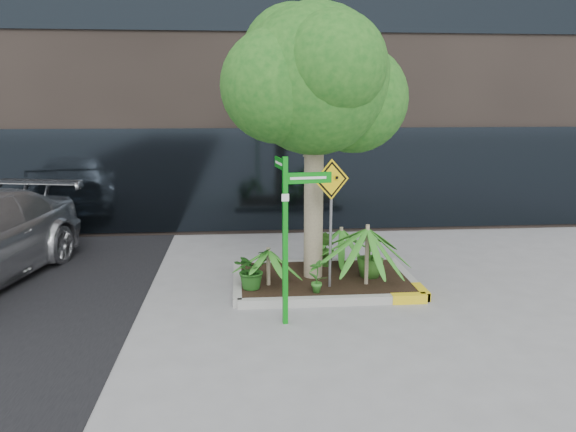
{
  "coord_description": "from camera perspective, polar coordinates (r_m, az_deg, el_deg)",
  "views": [
    {
      "loc": [
        -1.34,
        -9.61,
        3.37
      ],
      "look_at": [
        -0.47,
        0.2,
        1.34
      ],
      "focal_mm": 35.0,
      "sensor_mm": 36.0,
      "label": 1
    }
  ],
  "objects": [
    {
      "name": "planter",
      "position": [
        10.53,
        3.8,
        -6.46
      ],
      "size": [
        3.35,
        2.36,
        0.15
      ],
      "color": "#9E9E99",
      "rests_on": "ground"
    },
    {
      "name": "shrub_a",
      "position": [
        9.81,
        -3.74,
        -5.36
      ],
      "size": [
        0.89,
        0.89,
        0.7
      ],
      "primitive_type": "imported",
      "rotation": [
        0.0,
        0.0,
        0.9
      ],
      "color": "#1C4F16",
      "rests_on": "planter"
    },
    {
      "name": "palm_back",
      "position": [
        11.22,
        5.44,
        -1.38
      ],
      "size": [
        0.84,
        0.84,
        0.94
      ],
      "color": "tan",
      "rests_on": "ground"
    },
    {
      "name": "tree",
      "position": [
        10.1,
        2.7,
        13.65
      ],
      "size": [
        3.4,
        3.02,
        5.1
      ],
      "color": "tan",
      "rests_on": "ground"
    },
    {
      "name": "shrub_d",
      "position": [
        11.08,
        3.94,
        -3.3
      ],
      "size": [
        0.48,
        0.48,
        0.73
      ],
      "primitive_type": "imported",
      "rotation": [
        0.0,
        0.0,
        4.94
      ],
      "color": "#2B5E1B",
      "rests_on": "planter"
    },
    {
      "name": "cattle_sign",
      "position": [
        9.61,
        4.41,
        1.46
      ],
      "size": [
        0.64,
        0.3,
        2.26
      ],
      "rotation": [
        0.0,
        0.0,
        0.42
      ],
      "color": "slate",
      "rests_on": "ground"
    },
    {
      "name": "street_sign_post",
      "position": [
        8.39,
        -0.03,
        -0.6
      ],
      "size": [
        0.81,
        0.75,
        2.57
      ],
      "rotation": [
        0.0,
        0.0,
        0.13
      ],
      "color": "#0C8914",
      "rests_on": "ground"
    },
    {
      "name": "palm_left",
      "position": [
        9.89,
        -2.02,
        -3.5
      ],
      "size": [
        0.77,
        0.77,
        0.85
      ],
      "color": "tan",
      "rests_on": "ground"
    },
    {
      "name": "shrub_b",
      "position": [
        10.51,
        8.37,
        -3.81
      ],
      "size": [
        0.7,
        0.7,
        0.88
      ],
      "primitive_type": "imported",
      "rotation": [
        0.0,
        0.0,
        2.28
      ],
      "color": "#2F671E",
      "rests_on": "planter"
    },
    {
      "name": "shrub_c",
      "position": [
        9.61,
        2.99,
        -6.04
      ],
      "size": [
        0.4,
        0.4,
        0.61
      ],
      "primitive_type": "imported",
      "rotation": [
        0.0,
        0.0,
        3.47
      ],
      "color": "#2E7424",
      "rests_on": "planter"
    },
    {
      "name": "palm_front",
      "position": [
        9.94,
        8.09,
        -1.28
      ],
      "size": [
        1.22,
        1.22,
        1.36
      ],
      "color": "tan",
      "rests_on": "ground"
    },
    {
      "name": "ground",
      "position": [
        10.27,
        2.74,
        -7.51
      ],
      "size": [
        80.0,
        80.0,
        0.0
      ],
      "primitive_type": "plane",
      "color": "gray",
      "rests_on": "ground"
    }
  ]
}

